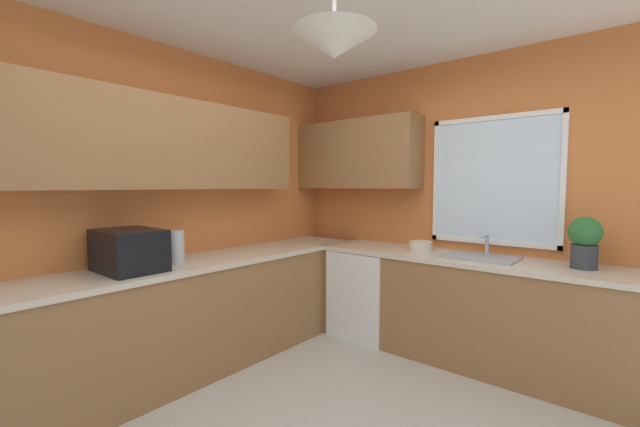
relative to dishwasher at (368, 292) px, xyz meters
name	(u,v)px	position (x,y,z in m)	size (l,w,h in m)	color
room_shell	(293,136)	(0.01, -1.09, 1.43)	(3.69, 4.04, 2.68)	#D17238
counter_run_left	(185,318)	(-0.66, -1.62, 0.02)	(0.65, 3.65, 0.89)	olive
counter_run_back	(475,310)	(1.03, 0.03, 0.02)	(2.78, 0.65, 0.89)	olive
dishwasher	(368,292)	(0.00, 0.00, 0.00)	(0.60, 0.60, 0.84)	white
microwave	(129,250)	(-0.66, -2.03, 0.61)	(0.48, 0.36, 0.29)	black
kettle	(176,247)	(-0.64, -1.69, 0.59)	(0.12, 0.12, 0.25)	#B7B7BC
sink_assembly	(481,257)	(1.06, 0.04, 0.48)	(0.55, 0.40, 0.19)	#9EA0A5
potted_plant	(585,240)	(1.76, 0.08, 0.67)	(0.22, 0.22, 0.37)	#38383D
bowl	(420,246)	(0.53, 0.03, 0.51)	(0.21, 0.21, 0.09)	beige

